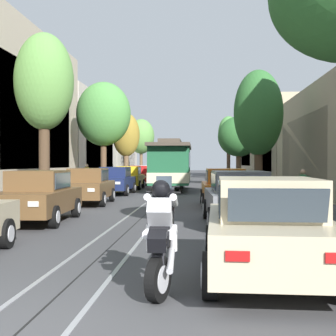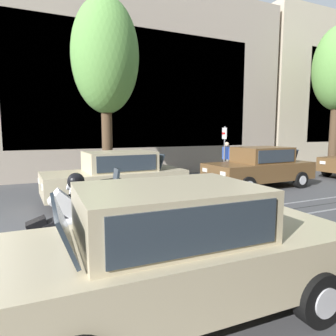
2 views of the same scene
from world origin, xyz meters
name	(u,v)px [view 2 (image 2 of 2)]	position (x,y,z in m)	size (l,w,h in m)	color
parked_car_beige_near_left	(116,176)	(-2.98, 4.01, 0.80)	(2.13, 4.42, 1.58)	#C1B28E
parked_car_brown_second_left	(260,167)	(-3.04, 9.78, 0.80)	(2.12, 4.41, 1.58)	brown
parked_car_beige_near_right	(177,249)	(2.99, 3.18, 0.80)	(2.08, 4.40, 1.58)	#C1B28E
street_tree_kerb_left_near	(105,58)	(-4.87, 4.19, 4.80)	(2.60, 2.37, 6.88)	#4C3826
motorcycle_with_rider	(82,219)	(1.39, 2.30, 0.85)	(0.54, 1.92, 1.62)	black
pedestrian_on_right_pavement	(227,157)	(-5.89, 10.25, 0.95)	(0.55, 0.37, 1.68)	slate
street_sign_post	(224,147)	(-4.62, 9.21, 1.51)	(0.36, 0.08, 2.41)	slate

